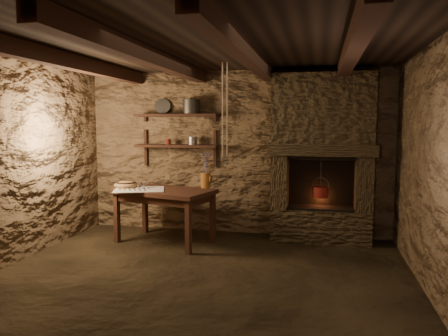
% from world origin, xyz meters
% --- Properties ---
extents(floor, '(4.50, 4.50, 0.00)m').
position_xyz_m(floor, '(0.00, 0.00, 0.00)').
color(floor, black).
rests_on(floor, ground).
extents(back_wall, '(4.50, 0.04, 2.40)m').
position_xyz_m(back_wall, '(0.00, 2.00, 1.20)').
color(back_wall, '#493422').
rests_on(back_wall, floor).
extents(front_wall, '(4.50, 0.04, 2.40)m').
position_xyz_m(front_wall, '(0.00, -2.00, 1.20)').
color(front_wall, '#493422').
rests_on(front_wall, floor).
extents(left_wall, '(0.04, 4.00, 2.40)m').
position_xyz_m(left_wall, '(-2.25, 0.00, 1.20)').
color(left_wall, '#493422').
rests_on(left_wall, floor).
extents(right_wall, '(0.04, 4.00, 2.40)m').
position_xyz_m(right_wall, '(2.25, 0.00, 1.20)').
color(right_wall, '#493422').
rests_on(right_wall, floor).
extents(ceiling, '(4.50, 4.00, 0.04)m').
position_xyz_m(ceiling, '(0.00, 0.00, 2.40)').
color(ceiling, black).
rests_on(ceiling, back_wall).
extents(beam_far_left, '(0.14, 3.95, 0.16)m').
position_xyz_m(beam_far_left, '(-1.50, 0.00, 2.31)').
color(beam_far_left, black).
rests_on(beam_far_left, ceiling).
extents(beam_mid_left, '(0.14, 3.95, 0.16)m').
position_xyz_m(beam_mid_left, '(-0.50, 0.00, 2.31)').
color(beam_mid_left, black).
rests_on(beam_mid_left, ceiling).
extents(beam_mid_right, '(0.14, 3.95, 0.16)m').
position_xyz_m(beam_mid_right, '(0.50, 0.00, 2.31)').
color(beam_mid_right, black).
rests_on(beam_mid_right, ceiling).
extents(beam_far_right, '(0.14, 3.95, 0.16)m').
position_xyz_m(beam_far_right, '(1.50, 0.00, 2.31)').
color(beam_far_right, black).
rests_on(beam_far_right, ceiling).
extents(shelf_lower, '(1.25, 0.30, 0.04)m').
position_xyz_m(shelf_lower, '(-0.85, 1.84, 1.30)').
color(shelf_lower, black).
rests_on(shelf_lower, back_wall).
extents(shelf_upper, '(1.25, 0.30, 0.04)m').
position_xyz_m(shelf_upper, '(-0.85, 1.84, 1.75)').
color(shelf_upper, black).
rests_on(shelf_upper, back_wall).
extents(hearth, '(1.43, 0.51, 2.30)m').
position_xyz_m(hearth, '(1.25, 1.77, 1.23)').
color(hearth, '#332719').
rests_on(hearth, floor).
extents(work_table, '(1.45, 1.06, 0.74)m').
position_xyz_m(work_table, '(-0.83, 1.22, 0.40)').
color(work_table, '#341B12').
rests_on(work_table, floor).
extents(linen_cloth, '(0.80, 0.72, 0.01)m').
position_xyz_m(linen_cloth, '(-1.14, 1.10, 0.74)').
color(linen_cloth, white).
rests_on(linen_cloth, work_table).
extents(pewter_cutlery_row, '(0.59, 0.39, 0.01)m').
position_xyz_m(pewter_cutlery_row, '(-1.14, 1.08, 0.75)').
color(pewter_cutlery_row, gray).
rests_on(pewter_cutlery_row, linen_cloth).
extents(drinking_glasses, '(0.21, 0.06, 0.09)m').
position_xyz_m(drinking_glasses, '(-1.12, 1.23, 0.79)').
color(drinking_glasses, white).
rests_on(drinking_glasses, linen_cloth).
extents(stoneware_jug, '(0.18, 0.18, 0.49)m').
position_xyz_m(stoneware_jug, '(-0.31, 1.48, 0.95)').
color(stoneware_jug, '#99561D').
rests_on(stoneware_jug, work_table).
extents(wooden_bowl, '(0.38, 0.38, 0.11)m').
position_xyz_m(wooden_bowl, '(-1.41, 1.25, 0.78)').
color(wooden_bowl, '#9B7043').
rests_on(wooden_bowl, work_table).
extents(iron_stockpot, '(0.28, 0.28, 0.19)m').
position_xyz_m(iron_stockpot, '(-0.63, 1.84, 1.86)').
color(iron_stockpot, '#2F2D2A').
rests_on(iron_stockpot, shelf_upper).
extents(tin_pan, '(0.25, 0.15, 0.24)m').
position_xyz_m(tin_pan, '(-1.11, 1.94, 1.89)').
color(tin_pan, gray).
rests_on(tin_pan, shelf_upper).
extents(small_kettle, '(0.20, 0.17, 0.18)m').
position_xyz_m(small_kettle, '(-0.61, 1.84, 1.38)').
color(small_kettle, gray).
rests_on(small_kettle, shelf_lower).
extents(rusty_tin, '(0.09, 0.09, 0.08)m').
position_xyz_m(rusty_tin, '(-0.99, 1.84, 1.36)').
color(rusty_tin, '#601C13').
rests_on(rusty_tin, shelf_lower).
extents(red_pot, '(0.25, 0.25, 0.54)m').
position_xyz_m(red_pot, '(1.25, 1.72, 0.70)').
color(red_pot, maroon).
rests_on(red_pot, hearth).
extents(hanging_ropes, '(0.08, 0.08, 1.20)m').
position_xyz_m(hanging_ropes, '(0.05, 1.05, 1.80)').
color(hanging_ropes, '#D2B394').
rests_on(hanging_ropes, ceiling).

